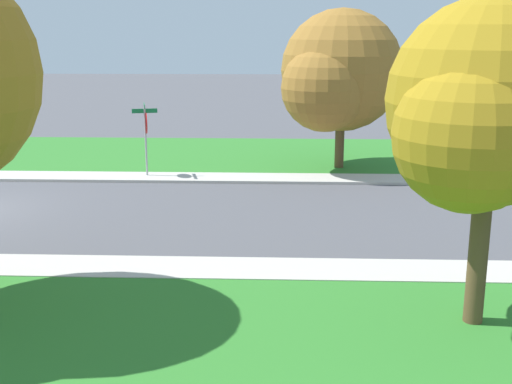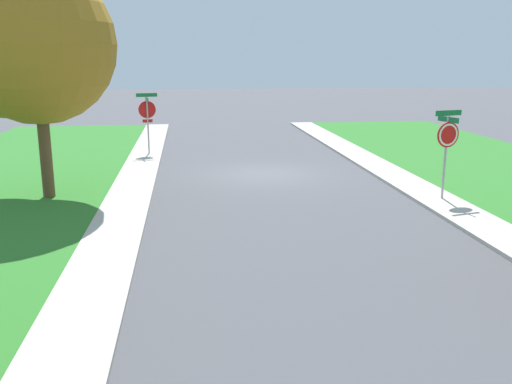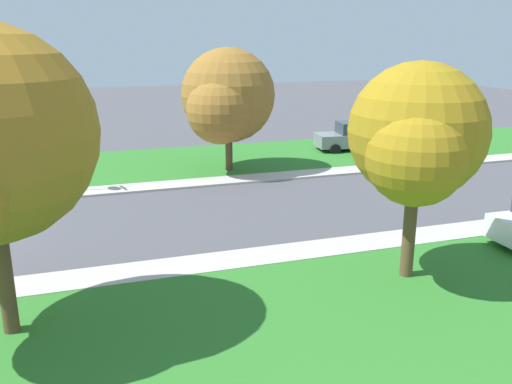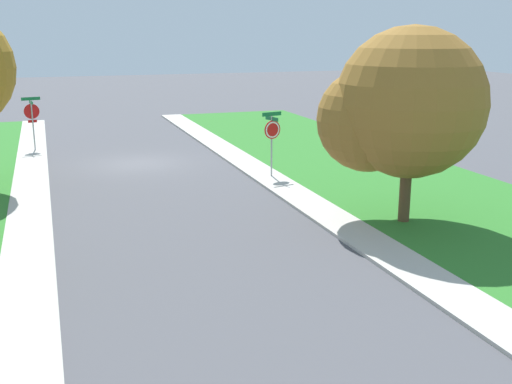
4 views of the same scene
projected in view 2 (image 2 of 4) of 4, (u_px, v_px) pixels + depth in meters
name	position (u px, v px, depth m)	size (l,w,h in m)	color
ground_plane	(264.00, 174.00, 21.02)	(120.00, 120.00, 0.00)	#4C4C51
sidewalk_east	(76.00, 330.00, 8.87)	(1.40, 56.00, 0.10)	#B7B2A8
stop_sign_near_corner	(147.00, 114.00, 24.59)	(0.91, 0.91, 2.77)	#9E9EA3
stop_sign_far_corner	(447.00, 140.00, 16.58)	(0.90, 0.90, 2.77)	#9E9EA3
tree_sidewalk_mid	(29.00, 50.00, 16.37)	(5.00, 4.65, 6.98)	brown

